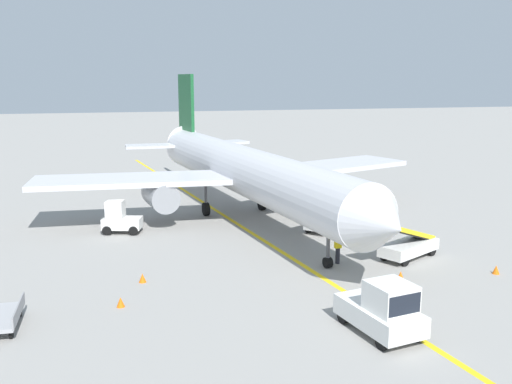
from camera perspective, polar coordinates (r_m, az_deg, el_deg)
name	(u,v)px	position (r m, az deg, el deg)	size (l,w,h in m)	color
ground_plane	(331,274)	(29.25, 7.48, -8.12)	(300.00, 300.00, 0.00)	gray
taxi_line_yellow	(275,248)	(33.26, 1.96, -5.62)	(0.30, 80.00, 0.01)	yellow
airliner	(242,170)	(39.86, -1.45, 2.25)	(28.34, 35.30, 10.10)	silver
pushback_tug	(383,310)	(22.70, 12.62, -11.45)	(2.48, 3.87, 2.20)	silver
baggage_tug_near_wing	(120,219)	(37.21, -13.50, -2.63)	(2.67, 1.94, 2.10)	silver
belt_loader_forward_hold	(408,245)	(32.22, 14.97, -5.13)	(5.02, 3.39, 2.59)	silver
belt_loader_aft_hold	(326,218)	(37.21, 7.03, -2.64)	(4.54, 4.29, 2.59)	silver
ground_crew_marshaller	(338,247)	(30.60, 8.22, -5.46)	(0.36, 0.24, 1.70)	#26262D
safety_cone_nose_left	(496,270)	(31.34, 22.94, -7.19)	(0.36, 0.36, 0.44)	orange
safety_cone_nose_right	(121,302)	(25.60, -13.43, -10.69)	(0.36, 0.36, 0.44)	orange
safety_cone_wingtip_left	(401,276)	(28.95, 14.30, -8.12)	(0.36, 0.36, 0.44)	orange
safety_cone_wingtip_right	(143,278)	(28.29, -11.31, -8.45)	(0.36, 0.36, 0.44)	orange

